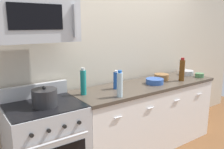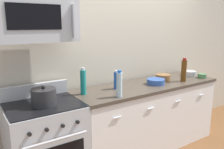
% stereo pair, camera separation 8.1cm
% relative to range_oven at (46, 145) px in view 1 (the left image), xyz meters
% --- Properties ---
extents(ground_plane, '(6.27, 6.27, 0.00)m').
position_rel_range_oven_xyz_m(ground_plane, '(1.44, -0.00, -0.47)').
color(ground_plane, brown).
extents(back_wall, '(5.22, 0.10, 2.70)m').
position_rel_range_oven_xyz_m(back_wall, '(1.44, 0.41, 0.88)').
color(back_wall, beige).
rests_on(back_wall, ground_plane).
extents(counter_unit, '(2.13, 0.66, 0.92)m').
position_rel_range_oven_xyz_m(counter_unit, '(1.44, -0.00, -0.01)').
color(counter_unit, white).
rests_on(counter_unit, ground_plane).
extents(range_oven, '(0.76, 0.69, 1.07)m').
position_rel_range_oven_xyz_m(range_oven, '(0.00, 0.00, 0.00)').
color(range_oven, '#B7BABF').
rests_on(range_oven, ground_plane).
extents(microwave, '(0.74, 0.44, 0.40)m').
position_rel_range_oven_xyz_m(microwave, '(0.00, 0.04, 1.28)').
color(microwave, '#B7BABF').
extents(bottle_soda_blue, '(0.07, 0.07, 0.24)m').
position_rel_range_oven_xyz_m(bottle_soda_blue, '(0.95, 0.05, 0.56)').
color(bottle_soda_blue, '#1E4CA5').
rests_on(bottle_soda_blue, countertop_slab).
extents(bottle_wine_amber, '(0.08, 0.08, 0.33)m').
position_rel_range_oven_xyz_m(bottle_wine_amber, '(1.97, -0.16, 0.61)').
color(bottle_wine_amber, '#59330F').
rests_on(bottle_wine_amber, countertop_slab).
extents(bottle_sparkling_teal, '(0.07, 0.07, 0.31)m').
position_rel_range_oven_xyz_m(bottle_sparkling_teal, '(0.50, 0.07, 0.60)').
color(bottle_sparkling_teal, '#197F7A').
rests_on(bottle_sparkling_teal, countertop_slab).
extents(bottle_water_clear, '(0.07, 0.07, 0.30)m').
position_rel_range_oven_xyz_m(bottle_water_clear, '(0.79, -0.24, 0.59)').
color(bottle_water_clear, silver).
rests_on(bottle_water_clear, countertop_slab).
extents(bowl_steel_prep, '(0.21, 0.21, 0.07)m').
position_rel_range_oven_xyz_m(bowl_steel_prep, '(2.34, 0.04, 0.49)').
color(bowl_steel_prep, '#B2B5BA').
rests_on(bowl_steel_prep, countertop_slab).
extents(bowl_wooden_salad, '(0.21, 0.21, 0.09)m').
position_rel_range_oven_xyz_m(bowl_wooden_salad, '(1.77, 0.05, 0.50)').
color(bowl_wooden_salad, brown).
rests_on(bowl_wooden_salad, countertop_slab).
extents(bowl_blue_mixing, '(0.24, 0.24, 0.07)m').
position_rel_range_oven_xyz_m(bowl_blue_mixing, '(1.52, -0.06, 0.49)').
color(bowl_blue_mixing, '#2D519E').
rests_on(bowl_blue_mixing, countertop_slab).
extents(bowl_green_glaze, '(0.13, 0.13, 0.06)m').
position_rel_range_oven_xyz_m(bowl_green_glaze, '(2.37, -0.17, 0.48)').
color(bowl_green_glaze, '#477A4C').
rests_on(bowl_green_glaze, countertop_slab).
extents(stockpot, '(0.25, 0.25, 0.21)m').
position_rel_range_oven_xyz_m(stockpot, '(-0.00, -0.05, 0.54)').
color(stockpot, '#262628').
rests_on(stockpot, range_oven).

